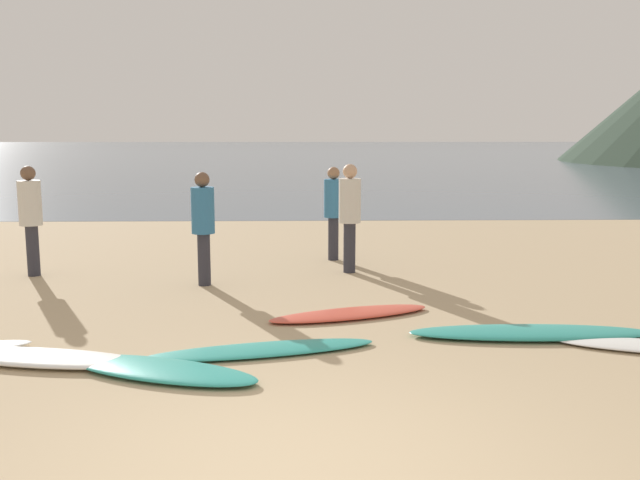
{
  "coord_description": "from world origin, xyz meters",
  "views": [
    {
      "loc": [
        0.05,
        -4.22,
        2.23
      ],
      "look_at": [
        0.32,
        6.07,
        0.6
      ],
      "focal_mm": 39.77,
      "sensor_mm": 36.0,
      "label": 1
    }
  ],
  "objects_px": {
    "surfboard_2": "(161,370)",
    "surfboard_3": "(261,350)",
    "surfboard_4": "(350,314)",
    "person_0": "(30,211)",
    "person_2": "(333,205)",
    "surfboard_1": "(40,358)",
    "person_1": "(350,209)",
    "person_3": "(203,219)",
    "surfboard_5": "(531,333)"
  },
  "relations": [
    {
      "from": "surfboard_2",
      "to": "person_1",
      "type": "relative_size",
      "value": 1.15
    },
    {
      "from": "surfboard_2",
      "to": "surfboard_4",
      "type": "distance_m",
      "value": 2.72
    },
    {
      "from": "surfboard_3",
      "to": "person_2",
      "type": "relative_size",
      "value": 1.48
    },
    {
      "from": "surfboard_2",
      "to": "person_0",
      "type": "bearing_deg",
      "value": 143.12
    },
    {
      "from": "person_0",
      "to": "person_3",
      "type": "bearing_deg",
      "value": -78.81
    },
    {
      "from": "surfboard_1",
      "to": "person_1",
      "type": "bearing_deg",
      "value": 63.87
    },
    {
      "from": "surfboard_5",
      "to": "person_3",
      "type": "height_order",
      "value": "person_3"
    },
    {
      "from": "person_0",
      "to": "surfboard_5",
      "type": "bearing_deg",
      "value": -90.88
    },
    {
      "from": "surfboard_2",
      "to": "surfboard_4",
      "type": "bearing_deg",
      "value": 67.84
    },
    {
      "from": "surfboard_1",
      "to": "person_0",
      "type": "relative_size",
      "value": 1.3
    },
    {
      "from": "surfboard_1",
      "to": "surfboard_4",
      "type": "bearing_deg",
      "value": 38.91
    },
    {
      "from": "surfboard_3",
      "to": "person_3",
      "type": "bearing_deg",
      "value": 94.34
    },
    {
      "from": "surfboard_4",
      "to": "person_3",
      "type": "relative_size",
      "value": 1.25
    },
    {
      "from": "person_0",
      "to": "person_3",
      "type": "relative_size",
      "value": 1.03
    },
    {
      "from": "surfboard_3",
      "to": "surfboard_4",
      "type": "height_order",
      "value": "surfboard_4"
    },
    {
      "from": "person_2",
      "to": "surfboard_4",
      "type": "bearing_deg",
      "value": -157.69
    },
    {
      "from": "surfboard_3",
      "to": "surfboard_5",
      "type": "distance_m",
      "value": 2.93
    },
    {
      "from": "surfboard_4",
      "to": "person_2",
      "type": "xyz_separation_m",
      "value": [
        -0.04,
        3.69,
        0.9
      ]
    },
    {
      "from": "surfboard_4",
      "to": "surfboard_3",
      "type": "bearing_deg",
      "value": -144.61
    },
    {
      "from": "surfboard_4",
      "to": "person_0",
      "type": "height_order",
      "value": "person_0"
    },
    {
      "from": "surfboard_1",
      "to": "surfboard_5",
      "type": "height_order",
      "value": "surfboard_1"
    },
    {
      "from": "surfboard_1",
      "to": "person_2",
      "type": "bearing_deg",
      "value": 71.46
    },
    {
      "from": "person_2",
      "to": "person_1",
      "type": "bearing_deg",
      "value": -147.32
    },
    {
      "from": "person_1",
      "to": "surfboard_2",
      "type": "bearing_deg",
      "value": 137.17
    },
    {
      "from": "surfboard_3",
      "to": "person_0",
      "type": "distance_m",
      "value": 5.43
    },
    {
      "from": "person_0",
      "to": "person_1",
      "type": "height_order",
      "value": "person_1"
    },
    {
      "from": "surfboard_1",
      "to": "person_1",
      "type": "relative_size",
      "value": 1.29
    },
    {
      "from": "person_1",
      "to": "person_3",
      "type": "distance_m",
      "value": 2.31
    },
    {
      "from": "surfboard_1",
      "to": "surfboard_4",
      "type": "relative_size",
      "value": 1.08
    },
    {
      "from": "person_1",
      "to": "person_0",
      "type": "bearing_deg",
      "value": 72.47
    },
    {
      "from": "surfboard_1",
      "to": "surfboard_4",
      "type": "height_order",
      "value": "surfboard_1"
    },
    {
      "from": "surfboard_5",
      "to": "surfboard_3",
      "type": "bearing_deg",
      "value": -168.98
    },
    {
      "from": "surfboard_3",
      "to": "surfboard_5",
      "type": "bearing_deg",
      "value": -3.51
    },
    {
      "from": "surfboard_2",
      "to": "person_1",
      "type": "xyz_separation_m",
      "value": [
        2.03,
        4.61,
        0.95
      ]
    },
    {
      "from": "surfboard_2",
      "to": "surfboard_3",
      "type": "xyz_separation_m",
      "value": [
        0.88,
        0.61,
        -0.01
      ]
    },
    {
      "from": "surfboard_4",
      "to": "surfboard_5",
      "type": "relative_size",
      "value": 0.77
    },
    {
      "from": "person_3",
      "to": "person_2",
      "type": "bearing_deg",
      "value": 77.08
    },
    {
      "from": "surfboard_2",
      "to": "person_0",
      "type": "relative_size",
      "value": 1.16
    },
    {
      "from": "surfboard_1",
      "to": "surfboard_3",
      "type": "bearing_deg",
      "value": 17.94
    },
    {
      "from": "surfboard_5",
      "to": "person_3",
      "type": "bearing_deg",
      "value": 147.02
    },
    {
      "from": "surfboard_4",
      "to": "person_0",
      "type": "distance_m",
      "value": 5.38
    },
    {
      "from": "surfboard_5",
      "to": "person_2",
      "type": "height_order",
      "value": "person_2"
    },
    {
      "from": "surfboard_3",
      "to": "person_3",
      "type": "relative_size",
      "value": 1.45
    },
    {
      "from": "surfboard_5",
      "to": "surfboard_2",
      "type": "bearing_deg",
      "value": -162.29
    },
    {
      "from": "person_2",
      "to": "person_3",
      "type": "relative_size",
      "value": 0.98
    },
    {
      "from": "surfboard_2",
      "to": "surfboard_3",
      "type": "bearing_deg",
      "value": 55.94
    },
    {
      "from": "surfboard_2",
      "to": "person_1",
      "type": "height_order",
      "value": "person_1"
    },
    {
      "from": "surfboard_5",
      "to": "person_2",
      "type": "distance_m",
      "value": 5.05
    },
    {
      "from": "surfboard_4",
      "to": "person_2",
      "type": "relative_size",
      "value": 1.27
    },
    {
      "from": "surfboard_4",
      "to": "person_1",
      "type": "bearing_deg",
      "value": 67.45
    }
  ]
}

